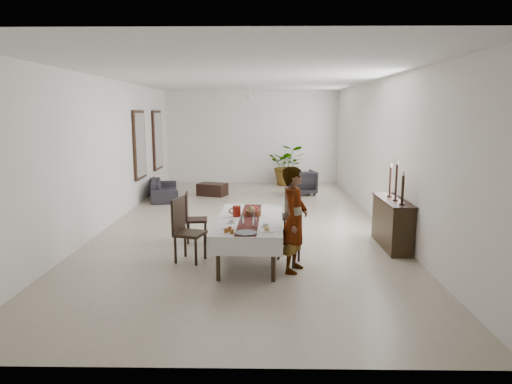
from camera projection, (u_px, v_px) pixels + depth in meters
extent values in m
cube|color=#B8AB92|center=(246.00, 222.00, 10.37)|extent=(6.00, 12.00, 0.00)
cube|color=white|center=(245.00, 78.00, 9.82)|extent=(6.00, 12.00, 0.02)
cube|color=white|center=(252.00, 137.00, 16.00)|extent=(6.00, 0.02, 3.20)
cube|color=white|center=(220.00, 209.00, 4.19)|extent=(6.00, 0.02, 3.20)
cube|color=white|center=(111.00, 152.00, 10.14)|extent=(0.02, 12.00, 3.20)
cube|color=white|center=(381.00, 152.00, 10.05)|extent=(0.02, 12.00, 3.20)
cube|color=black|center=(250.00, 220.00, 7.69)|extent=(0.99, 2.25, 0.05)
cylinder|color=black|center=(218.00, 260.00, 6.73)|extent=(0.07, 0.07, 0.65)
cylinder|color=black|center=(273.00, 260.00, 6.69)|extent=(0.07, 0.07, 0.65)
cylinder|color=black|center=(232.00, 225.00, 8.81)|extent=(0.07, 0.07, 0.65)
cylinder|color=black|center=(274.00, 225.00, 8.78)|extent=(0.07, 0.07, 0.65)
cube|color=silver|center=(250.00, 219.00, 7.69)|extent=(1.16, 2.43, 0.01)
cube|color=silver|center=(218.00, 226.00, 7.73)|extent=(0.08, 2.40, 0.28)
cube|color=white|center=(282.00, 227.00, 7.69)|extent=(0.08, 2.40, 0.28)
cube|color=white|center=(245.00, 247.00, 6.54)|extent=(1.10, 0.04, 0.28)
cube|color=silver|center=(253.00, 211.00, 8.89)|extent=(1.10, 0.04, 0.28)
cube|color=maroon|center=(250.00, 218.00, 7.69)|extent=(0.39, 2.33, 0.00)
cylinder|color=maroon|center=(237.00, 211.00, 7.82)|extent=(0.14, 0.14, 0.19)
torus|color=maroon|center=(232.00, 211.00, 7.82)|extent=(0.11, 0.02, 0.11)
cylinder|color=silver|center=(255.00, 222.00, 7.07)|extent=(0.07, 0.07, 0.16)
cylinder|color=silver|center=(242.00, 221.00, 7.17)|extent=(0.07, 0.07, 0.16)
cylinder|color=white|center=(253.00, 213.00, 7.72)|extent=(0.07, 0.07, 0.16)
cylinder|color=white|center=(265.00, 225.00, 7.12)|extent=(0.08, 0.08, 0.06)
cylinder|color=white|center=(265.00, 226.00, 7.12)|extent=(0.14, 0.14, 0.01)
cylinder|color=silver|center=(231.00, 221.00, 7.37)|extent=(0.08, 0.08, 0.06)
cylinder|color=white|center=(231.00, 222.00, 7.38)|extent=(0.14, 0.14, 0.01)
cylinder|color=white|center=(267.00, 231.00, 6.85)|extent=(0.22, 0.22, 0.01)
sphere|color=#D8B969|center=(267.00, 229.00, 6.84)|extent=(0.08, 0.08, 0.08)
cylinder|color=white|center=(229.00, 228.00, 7.01)|extent=(0.22, 0.22, 0.01)
cylinder|color=white|center=(235.00, 211.00, 8.20)|extent=(0.22, 0.22, 0.01)
cylinder|color=#3B3C40|center=(246.00, 233.00, 6.73)|extent=(0.33, 0.33, 0.02)
cylinder|color=brown|center=(232.00, 232.00, 6.70)|extent=(0.06, 0.06, 0.07)
cylinder|color=#8F4314|center=(226.00, 230.00, 6.76)|extent=(0.06, 0.06, 0.07)
cylinder|color=brown|center=(230.00, 229.00, 6.85)|extent=(0.06, 0.06, 0.07)
cylinder|color=brown|center=(253.00, 213.00, 7.90)|extent=(0.28, 0.28, 0.09)
sphere|color=#AA1126|center=(255.00, 209.00, 7.91)|extent=(0.08, 0.08, 0.08)
sphere|color=#558327|center=(251.00, 208.00, 7.92)|extent=(0.07, 0.07, 0.07)
sphere|color=gold|center=(253.00, 209.00, 7.85)|extent=(0.08, 0.08, 0.08)
cube|color=black|center=(286.00, 237.00, 7.48)|extent=(0.55, 0.55, 0.05)
cylinder|color=black|center=(294.00, 255.00, 7.29)|extent=(0.05, 0.05, 0.43)
cylinder|color=black|center=(299.00, 249.00, 7.62)|extent=(0.05, 0.05, 0.43)
cylinder|color=black|center=(272.00, 253.00, 7.41)|extent=(0.05, 0.05, 0.43)
cylinder|color=black|center=(279.00, 247.00, 7.74)|extent=(0.05, 0.05, 0.43)
cube|color=black|center=(298.00, 221.00, 7.36)|extent=(0.17, 0.42, 0.55)
cube|color=black|center=(277.00, 217.00, 8.91)|extent=(0.48, 0.48, 0.05)
cylinder|color=black|center=(287.00, 231.00, 8.79)|extent=(0.05, 0.05, 0.43)
cylinder|color=black|center=(285.00, 226.00, 9.14)|extent=(0.05, 0.05, 0.43)
cylinder|color=black|center=(269.00, 231.00, 8.76)|extent=(0.05, 0.05, 0.43)
cylinder|color=black|center=(267.00, 227.00, 9.11)|extent=(0.05, 0.05, 0.43)
cube|color=black|center=(287.00, 202.00, 8.87)|extent=(0.08, 0.44, 0.55)
cube|color=black|center=(190.00, 234.00, 7.61)|extent=(0.56, 0.56, 0.05)
cylinder|color=black|center=(185.00, 244.00, 7.88)|extent=(0.06, 0.06, 0.45)
cylinder|color=black|center=(175.00, 250.00, 7.53)|extent=(0.06, 0.06, 0.45)
cylinder|color=black|center=(205.00, 246.00, 7.77)|extent=(0.06, 0.06, 0.45)
cylinder|color=black|center=(196.00, 252.00, 7.42)|extent=(0.06, 0.06, 0.45)
cube|color=black|center=(178.00, 215.00, 7.61)|extent=(0.17, 0.45, 0.57)
cube|color=black|center=(197.00, 220.00, 8.79)|extent=(0.44, 0.44, 0.05)
cylinder|color=black|center=(189.00, 229.00, 8.98)|extent=(0.04, 0.04, 0.40)
cylinder|color=black|center=(188.00, 234.00, 8.66)|extent=(0.04, 0.04, 0.40)
cylinder|color=black|center=(206.00, 229.00, 9.01)|extent=(0.04, 0.04, 0.40)
cylinder|color=black|center=(205.00, 233.00, 8.69)|extent=(0.04, 0.04, 0.40)
cube|color=black|center=(187.00, 206.00, 8.73)|extent=(0.08, 0.41, 0.51)
imported|color=gray|center=(295.00, 220.00, 7.07)|extent=(0.57, 0.70, 1.66)
cube|color=black|center=(392.00, 224.00, 8.44)|extent=(0.39, 1.45, 0.87)
cube|color=black|center=(393.00, 200.00, 8.36)|extent=(0.42, 1.50, 0.03)
cylinder|color=black|center=(402.00, 204.00, 7.84)|extent=(0.10, 0.10, 0.03)
cylinder|color=black|center=(403.00, 190.00, 7.79)|extent=(0.05, 0.05, 0.48)
cylinder|color=beige|center=(404.00, 173.00, 7.74)|extent=(0.03, 0.03, 0.08)
cylinder|color=black|center=(395.00, 200.00, 8.22)|extent=(0.10, 0.10, 0.03)
cylinder|color=black|center=(396.00, 182.00, 8.16)|extent=(0.05, 0.05, 0.63)
cylinder|color=silver|center=(397.00, 162.00, 8.10)|extent=(0.03, 0.03, 0.08)
cylinder|color=black|center=(390.00, 196.00, 8.60)|extent=(0.10, 0.10, 0.03)
cylinder|color=black|center=(390.00, 181.00, 8.55)|extent=(0.05, 0.05, 0.53)
cylinder|color=white|center=(391.00, 165.00, 8.50)|extent=(0.03, 0.03, 0.08)
imported|color=#2C292E|center=(164.00, 189.00, 13.19)|extent=(1.12, 2.00, 0.55)
imported|color=#2B292E|center=(302.00, 182.00, 13.83)|extent=(0.93, 0.95, 0.74)
cube|color=black|center=(212.00, 189.00, 13.70)|extent=(0.96, 0.79, 0.36)
imported|color=#375D25|center=(288.00, 165.00, 15.57)|extent=(1.43, 1.30, 1.39)
cube|color=black|center=(139.00, 145.00, 12.31)|extent=(0.06, 1.05, 1.85)
cube|color=white|center=(141.00, 145.00, 12.31)|extent=(0.01, 0.90, 1.70)
cube|color=black|center=(157.00, 140.00, 14.38)|extent=(0.06, 1.05, 1.85)
cube|color=white|center=(158.00, 140.00, 14.38)|extent=(0.01, 0.90, 1.70)
cylinder|color=white|center=(250.00, 89.00, 12.79)|extent=(0.04, 0.04, 0.20)
cylinder|color=silver|center=(250.00, 97.00, 12.83)|extent=(0.16, 0.16, 0.08)
cube|color=white|center=(250.00, 97.00, 13.17)|extent=(0.10, 0.55, 0.01)
cube|color=silver|center=(249.00, 96.00, 12.48)|extent=(0.10, 0.55, 0.01)
cube|color=white|center=(262.00, 97.00, 12.82)|extent=(0.55, 0.10, 0.01)
cube|color=white|center=(237.00, 97.00, 12.83)|extent=(0.55, 0.10, 0.01)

